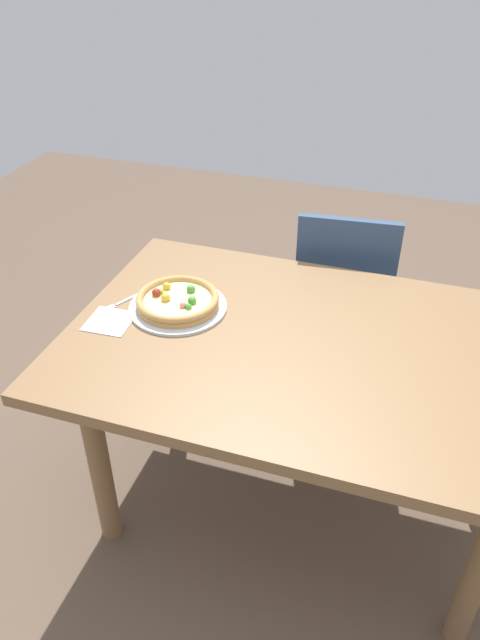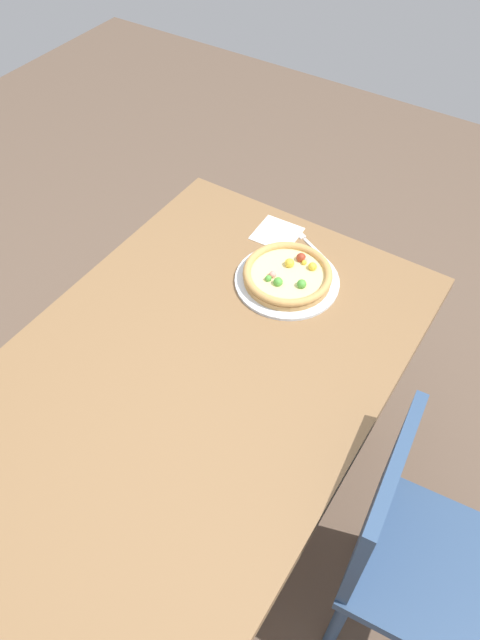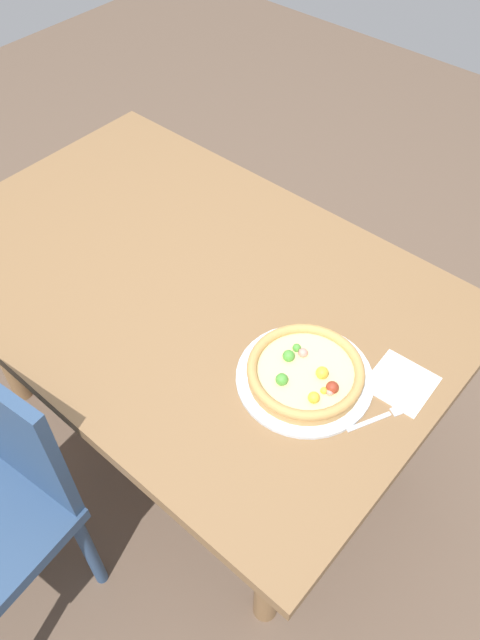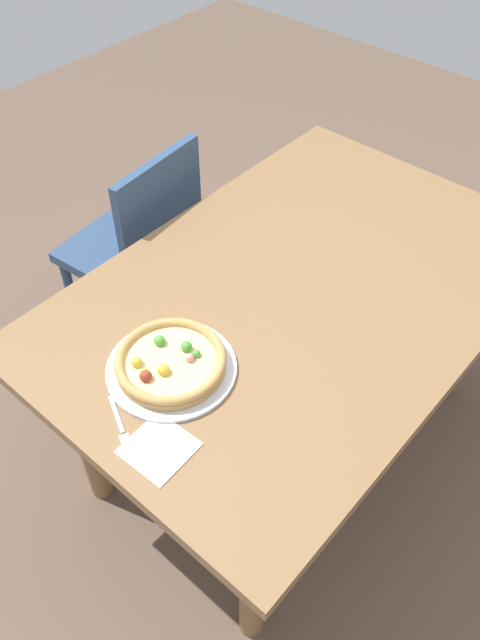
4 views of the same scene
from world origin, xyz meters
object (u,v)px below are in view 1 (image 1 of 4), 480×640
(dining_table, at_px, (305,367))
(plate, at_px, (178,307))
(pizza, at_px, (178,300))
(fork, at_px, (119,303))
(chair_near, at_px, (343,294))
(napkin, at_px, (110,321))

(dining_table, bearing_deg, plate, -7.05)
(pizza, distance_m, fork, 0.20)
(plate, distance_m, pizza, 0.03)
(dining_table, relative_size, fork, 9.46)
(dining_table, xyz_separation_m, chair_near, (-0.01, -0.70, -0.15))
(fork, bearing_deg, pizza, 127.11)
(chair_near, height_order, plate, chair_near)
(plate, xyz_separation_m, pizza, (0.00, -0.00, 0.03))
(pizza, bearing_deg, dining_table, 172.90)
(chair_near, bearing_deg, plate, -130.64)
(pizza, distance_m, napkin, 0.23)
(dining_table, distance_m, pizza, 0.46)
(plate, xyz_separation_m, fork, (0.20, 0.04, -0.00))
(dining_table, height_order, pizza, pizza)
(napkin, bearing_deg, pizza, -141.54)
(chair_near, bearing_deg, napkin, -134.32)
(chair_near, bearing_deg, fork, -139.12)
(plate, relative_size, pizza, 1.18)
(plate, relative_size, fork, 2.06)
(plate, xyz_separation_m, napkin, (0.18, 0.14, -0.00))
(fork, height_order, napkin, fork)
(plate, bearing_deg, pizza, -35.94)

